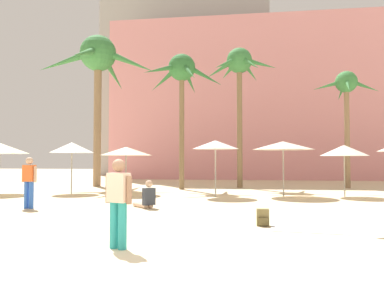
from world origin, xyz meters
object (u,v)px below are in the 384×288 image
(cafe_umbrella_2, at_px, (0,148))
(cafe_umbrella_5, at_px, (72,148))
(palm_tree_far_left, at_px, (346,92))
(palm_tree_center, at_px, (239,71))
(cafe_umbrella_4, at_px, (344,151))
(beach_towel, at_px, (310,229))
(person_far_right, at_px, (29,180))
(palm_tree_left, at_px, (98,62))
(person_far_left, at_px, (146,198))
(backpack, at_px, (263,218))
(cafe_umbrella_0, at_px, (126,151))
(cafe_umbrella_3, at_px, (215,145))
(palm_tree_far_right, at_px, (182,76))
(person_mid_left, at_px, (118,199))
(cafe_umbrella_1, at_px, (283,146))

(cafe_umbrella_2, xyz_separation_m, cafe_umbrella_5, (3.25, 0.83, 0.05))
(palm_tree_far_left, distance_m, palm_tree_center, 6.34)
(cafe_umbrella_4, height_order, beach_towel, cafe_umbrella_4)
(person_far_right, bearing_deg, palm_tree_far_left, 142.58)
(beach_towel, bearing_deg, palm_tree_left, 128.27)
(palm_tree_center, distance_m, person_far_left, 12.52)
(cafe_umbrella_4, bearing_deg, cafe_umbrella_2, -176.56)
(backpack, relative_size, person_far_left, 0.44)
(cafe_umbrella_0, bearing_deg, cafe_umbrella_2, -172.85)
(palm_tree_left, height_order, cafe_umbrella_3, palm_tree_left)
(palm_tree_far_right, distance_m, beach_towel, 14.32)
(person_far_left, distance_m, person_far_right, 3.99)
(palm_tree_far_left, distance_m, person_mid_left, 19.02)
(cafe_umbrella_3, bearing_deg, person_mid_left, -95.49)
(cafe_umbrella_0, distance_m, cafe_umbrella_4, 9.97)
(backpack, xyz_separation_m, person_far_right, (-7.65, 2.37, 0.74))
(cafe_umbrella_2, bearing_deg, backpack, -30.94)
(person_mid_left, bearing_deg, palm_tree_center, 14.90)
(cafe_umbrella_2, bearing_deg, cafe_umbrella_4, 3.44)
(palm_tree_center, bearing_deg, cafe_umbrella_2, -151.82)
(palm_tree_left, xyz_separation_m, cafe_umbrella_2, (-2.54, -5.83, -5.52))
(cafe_umbrella_2, height_order, beach_towel, cafe_umbrella_2)
(beach_towel, height_order, person_mid_left, person_mid_left)
(cafe_umbrella_0, bearing_deg, palm_tree_center, 45.11)
(beach_towel, bearing_deg, cafe_umbrella_5, 139.54)
(cafe_umbrella_3, bearing_deg, cafe_umbrella_0, 170.41)
(palm_tree_center, bearing_deg, palm_tree_far_left, 3.67)
(palm_tree_far_left, bearing_deg, palm_tree_center, -176.33)
(palm_tree_center, distance_m, person_far_right, 14.20)
(beach_towel, bearing_deg, person_far_left, 144.62)
(cafe_umbrella_1, bearing_deg, palm_tree_left, 154.48)
(beach_towel, height_order, person_far_left, person_far_left)
(person_far_left, bearing_deg, cafe_umbrella_4, -100.47)
(palm_tree_center, relative_size, cafe_umbrella_5, 3.35)
(cafe_umbrella_5, height_order, backpack, cafe_umbrella_5)
(cafe_umbrella_1, xyz_separation_m, cafe_umbrella_2, (-13.31, -0.69, -0.09))
(cafe_umbrella_5, distance_m, backpack, 12.14)
(backpack, distance_m, person_mid_left, 4.03)
(backpack, bearing_deg, palm_tree_far_right, -163.23)
(palm_tree_far_left, distance_m, beach_towel, 15.71)
(cafe_umbrella_0, distance_m, cafe_umbrella_2, 6.06)
(palm_tree_left, bearing_deg, person_far_right, -79.94)
(palm_tree_left, relative_size, palm_tree_far_right, 1.24)
(cafe_umbrella_2, distance_m, person_far_right, 6.70)
(palm_tree_center, distance_m, backpack, 14.91)
(cafe_umbrella_5, xyz_separation_m, backpack, (8.84, -8.08, -2.03))
(cafe_umbrella_0, relative_size, cafe_umbrella_3, 0.98)
(palm_tree_far_right, xyz_separation_m, cafe_umbrella_2, (-8.11, -4.20, -4.16))
(palm_tree_left, height_order, person_mid_left, palm_tree_left)
(palm_tree_far_right, height_order, backpack, palm_tree_far_right)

